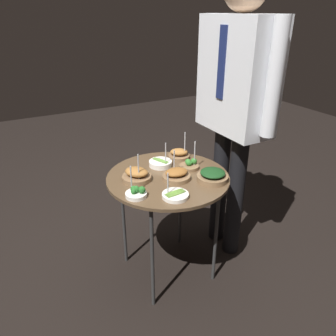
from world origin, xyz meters
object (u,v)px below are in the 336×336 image
Objects in this scene: bowl_roast_front_center at (176,175)px; bowl_asparagus_mid_left at (175,195)px; bowl_asparagus_front_right at (160,163)px; bowl_broccoli_far_rim at (136,193)px; serving_cart at (168,183)px; bowl_roast_back_left at (179,154)px; bowl_roast_back_right at (137,175)px; bowl_spinach_near_rim at (213,176)px; waiter_figure at (236,90)px; bowl_broccoli_front_left at (190,165)px.

bowl_roast_front_center is 0.20m from bowl_asparagus_mid_left.
bowl_broccoli_far_rim reaches higher than bowl_asparagus_front_right.
bowl_roast_back_left reaches higher than serving_cart.
bowl_roast_back_right reaches higher than bowl_broccoli_far_rim.
bowl_roast_back_left is 1.31× the size of bowl_asparagus_mid_left.
bowl_spinach_near_rim is 0.54m from waiter_figure.
bowl_roast_front_center is 0.98× the size of bowl_broccoli_far_rim.
bowl_roast_back_right is at bearing -119.15° from bowl_spinach_near_rim.
bowl_roast_front_center is 0.20m from bowl_spinach_near_rim.
serving_cart is at bearing -9.88° from bowl_asparagus_front_right.
bowl_spinach_near_rim reaches higher than serving_cart.
bowl_roast_back_left is at bearing 147.58° from bowl_asparagus_mid_left.
waiter_figure is at bearing 94.37° from bowl_broccoli_front_left.
bowl_asparagus_front_right is (-0.14, 0.02, 0.06)m from serving_cart.
bowl_roast_back_left reaches higher than bowl_asparagus_mid_left.
bowl_roast_back_right is 0.10× the size of waiter_figure.
bowl_roast_back_right is (-0.16, 0.07, 0.01)m from bowl_broccoli_far_rim.
bowl_broccoli_far_rim is 0.44m from bowl_spinach_near_rim.
bowl_asparagus_front_right is at bearing -129.38° from bowl_broccoli_front_left.
bowl_asparagus_front_right is at bearing -151.50° from bowl_spinach_near_rim.
bowl_roast_back_left is (-0.18, 0.18, 0.07)m from serving_cart.
bowl_roast_back_left is at bearing 135.73° from serving_cart.
bowl_asparagus_mid_left reaches higher than serving_cart.
bowl_broccoli_far_rim is 0.93× the size of bowl_spinach_near_rim.
waiter_figure is (0.09, 0.46, 0.41)m from bowl_asparagus_front_right.
bowl_broccoli_far_rim is 0.52m from bowl_roast_back_left.
waiter_figure is (0.13, 0.31, 0.40)m from bowl_roast_back_left.
bowl_asparagus_front_right is 0.91× the size of bowl_spinach_near_rim.
bowl_roast_back_right is at bearing -91.96° from bowl_broccoli_front_left.
bowl_roast_back_right is at bearing -115.80° from bowl_roast_front_center.
bowl_broccoli_front_left is 0.09× the size of waiter_figure.
bowl_broccoli_front_left is 0.35m from bowl_asparagus_mid_left.
bowl_broccoli_far_rim is at bearing -54.37° from bowl_roast_back_left.
bowl_roast_back_right is (-0.04, -0.18, 0.08)m from serving_cart.
waiter_figure reaches higher than bowl_broccoli_front_left.
bowl_broccoli_far_rim is at bearing -95.38° from bowl_spinach_near_rim.
serving_cart is at bearing -83.80° from waiter_figure.
bowl_broccoli_front_left reaches higher than bowl_spinach_near_rim.
bowl_broccoli_far_rim is at bearing -63.65° from serving_cart.
bowl_roast_back_right reaches higher than bowl_broccoli_front_left.
bowl_roast_back_left reaches higher than bowl_asparagus_front_right.
bowl_broccoli_far_rim is 1.18× the size of bowl_asparagus_mid_left.
bowl_spinach_near_rim is at bearing 60.85° from bowl_roast_back_right.
waiter_figure reaches higher than bowl_roast_front_center.
bowl_broccoli_front_left is at bearing 110.23° from bowl_broccoli_far_rim.
waiter_figure reaches higher than bowl_broccoli_far_rim.
bowl_spinach_near_rim is 1.01× the size of bowl_roast_back_right.
bowl_roast_front_center is 0.28m from bowl_roast_back_left.
bowl_spinach_near_rim is (0.04, 0.44, 0.01)m from bowl_broccoli_far_rim.
bowl_asparagus_front_right is (-0.20, 0.00, -0.01)m from bowl_roast_front_center.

